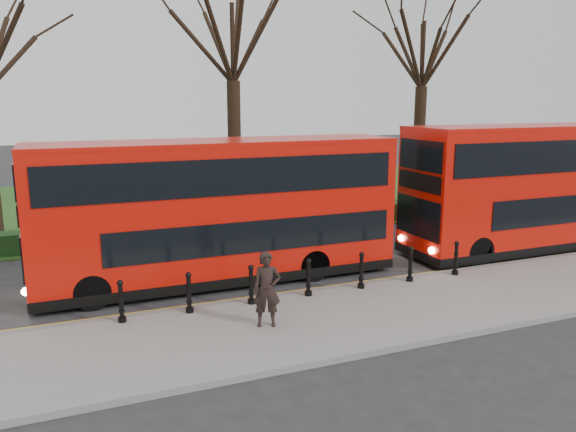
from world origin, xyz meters
name	(u,v)px	position (x,y,z in m)	size (l,w,h in m)	color
ground	(271,288)	(0.00, 0.00, 0.00)	(120.00, 120.00, 0.00)	#28282B
pavement	(314,323)	(0.00, -3.00, 0.07)	(60.00, 4.00, 0.15)	gray
kerb	(283,297)	(0.00, -1.00, 0.07)	(60.00, 0.25, 0.16)	slate
grass_verge	(173,202)	(0.00, 15.00, 0.03)	(60.00, 18.00, 0.06)	#274918
hedge	(211,227)	(0.00, 6.80, 0.40)	(60.00, 0.90, 0.80)	black
yellow_line_outer	(279,296)	(0.00, -0.70, 0.01)	(60.00, 0.10, 0.01)	yellow
yellow_line_inner	(277,293)	(0.00, -0.50, 0.01)	(60.00, 0.10, 0.01)	yellow
tree_mid	(232,34)	(2.00, 10.00, 8.21)	(7.23, 7.23, 11.30)	black
tree_right	(423,47)	(12.00, 10.00, 7.98)	(7.03, 7.03, 10.98)	black
bollard_row	(308,278)	(0.60, -1.35, 0.65)	(9.99, 0.15, 1.00)	black
bus_lead	(219,212)	(-1.15, 1.23, 2.14)	(10.66, 2.45, 4.24)	red
bus_rear	(548,187)	(11.06, 0.54, 2.27)	(11.33, 2.60, 4.51)	red
pedestrian	(267,289)	(-1.16, -2.88, 1.05)	(0.66, 0.43, 1.80)	black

